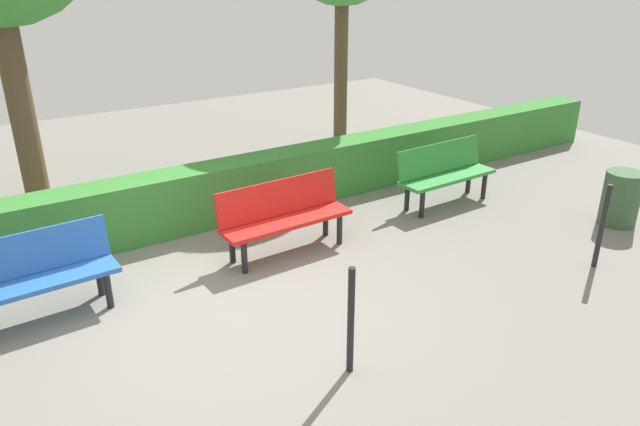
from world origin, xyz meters
name	(u,v)px	position (x,y,z in m)	size (l,w,h in m)	color
ground_plane	(218,304)	(0.00, 0.00, 0.00)	(18.01, 18.01, 0.00)	gray
bench_green	(444,171)	(-3.85, -0.77, 0.48)	(1.55, 0.50, 0.86)	#2D8C38
bench_red	(284,214)	(-1.18, -0.68, 0.48)	(1.62, 0.50, 0.86)	red
bench_blue	(40,272)	(1.49, -0.73, 0.48)	(1.42, 0.51, 0.86)	blue
hedge_row	(239,189)	(-1.20, -1.94, 0.39)	(14.01, 0.50, 0.79)	#387F33
railing_post_near	(602,227)	(-3.97, 1.60, 0.50)	(0.06, 0.06, 1.00)	black
railing_post_mid	(351,321)	(-0.52, 1.60, 0.50)	(0.06, 0.06, 1.00)	black
trash_bin	(621,198)	(-5.30, 1.03, 0.36)	(0.47, 0.47, 0.72)	#385938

